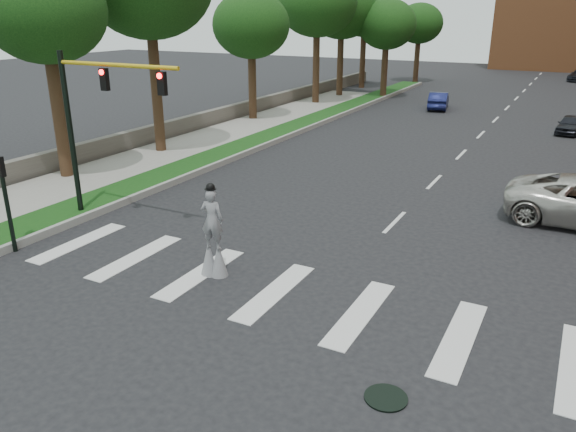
{
  "coord_description": "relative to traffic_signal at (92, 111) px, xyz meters",
  "views": [
    {
      "loc": [
        5.67,
        -11.38,
        7.5
      ],
      "look_at": [
        -1.72,
        2.62,
        1.7
      ],
      "focal_mm": 35.0,
      "sensor_mm": 36.0,
      "label": 1
    }
  ],
  "objects": [
    {
      "name": "ground_plane",
      "position": [
        9.78,
        -3.0,
        -4.15
      ],
      "size": [
        160.0,
        160.0,
        0.0
      ],
      "primitive_type": "plane",
      "color": "black",
      "rests_on": "ground"
    },
    {
      "name": "grass_median",
      "position": [
        -1.72,
        17.0,
        -4.03
      ],
      "size": [
        2.0,
        60.0,
        0.25
      ],
      "primitive_type": "cube",
      "color": "#113B10",
      "rests_on": "ground"
    },
    {
      "name": "median_curb",
      "position": [
        -0.67,
        17.0,
        -4.01
      ],
      "size": [
        0.2,
        60.0,
        0.28
      ],
      "primitive_type": "cube",
      "color": "gray",
      "rests_on": "ground"
    },
    {
      "name": "sidewalk_left",
      "position": [
        -4.72,
        7.0,
        -4.06
      ],
      "size": [
        4.0,
        60.0,
        0.18
      ],
      "primitive_type": "cube",
      "color": "gray",
      "rests_on": "ground"
    },
    {
      "name": "stone_wall",
      "position": [
        -7.22,
        19.0,
        -3.6
      ],
      "size": [
        0.5,
        56.0,
        1.1
      ],
      "primitive_type": "cube",
      "color": "#57514A",
      "rests_on": "ground"
    },
    {
      "name": "manhole",
      "position": [
        12.78,
        -5.0,
        -4.13
      ],
      "size": [
        0.9,
        0.9,
        0.04
      ],
      "primitive_type": "cylinder",
      "color": "black",
      "rests_on": "ground"
    },
    {
      "name": "traffic_signal",
      "position": [
        0.0,
        0.0,
        0.0
      ],
      "size": [
        5.3,
        0.23,
        6.2
      ],
      "color": "black",
      "rests_on": "ground"
    },
    {
      "name": "secondary_signal",
      "position": [
        -0.52,
        -3.5,
        -2.2
      ],
      "size": [
        0.25,
        0.21,
        3.23
      ],
      "color": "black",
      "rests_on": "ground"
    },
    {
      "name": "stilt_performer",
      "position": [
        6.35,
        -1.88,
        -2.98
      ],
      "size": [
        0.83,
        0.59,
        2.9
      ],
      "rotation": [
        0.0,
        0.0,
        3.35
      ],
      "color": "#372316",
      "rests_on": "ground"
    },
    {
      "name": "car_near",
      "position": [
        14.76,
        26.08,
        -3.57
      ],
      "size": [
        1.73,
        3.54,
        1.16
      ],
      "primitive_type": "imported",
      "rotation": [
        0.0,
        0.0,
        -0.11
      ],
      "color": "black",
      "rests_on": "ground"
    },
    {
      "name": "car_mid",
      "position": [
        4.86,
        31.82,
        -3.47
      ],
      "size": [
        2.11,
        4.3,
        1.36
      ],
      "primitive_type": "imported",
      "rotation": [
        0.0,
        0.0,
        3.31
      ],
      "color": "#151A4A",
      "rests_on": "ground"
    },
    {
      "name": "tree_1",
      "position": [
        -5.76,
        3.38,
        3.3
      ],
      "size": [
        5.3,
        5.3,
        9.77
      ],
      "color": "#372316",
      "rests_on": "ground"
    },
    {
      "name": "tree_3",
      "position": [
        -5.79,
        20.44,
        2.38
      ],
      "size": [
        5.34,
        5.34,
        8.85
      ],
      "color": "#372316",
      "rests_on": "ground"
    },
    {
      "name": "tree_4",
      "position": [
        -4.99,
        29.39,
        4.0
      ],
      "size": [
        6.53,
        6.53,
        10.97
      ],
      "color": "#372316",
      "rests_on": "ground"
    },
    {
      "name": "tree_5",
      "position": [
        -5.48,
        41.65,
        3.3
      ],
      "size": [
        5.89,
        5.89,
        10.0
      ],
      "color": "#372316",
      "rests_on": "ground"
    },
    {
      "name": "tree_6",
      "position": [
        -1.06,
        35.47,
        2.2
      ],
      "size": [
        5.1,
        5.1,
        8.57
      ],
      "color": "#372316",
      "rests_on": "ground"
    },
    {
      "name": "tree_7",
      "position": [
        -1.83,
        48.8,
        2.03
      ],
      "size": [
        5.01,
        5.01,
        8.36
      ],
      "color": "#372316",
      "rests_on": "ground"
    },
    {
      "name": "tree_8",
      "position": [
        -4.94,
        34.45,
        3.53
      ],
      "size": [
        6.24,
        6.24,
        10.38
      ],
      "color": "#372316",
      "rests_on": "ground"
    }
  ]
}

